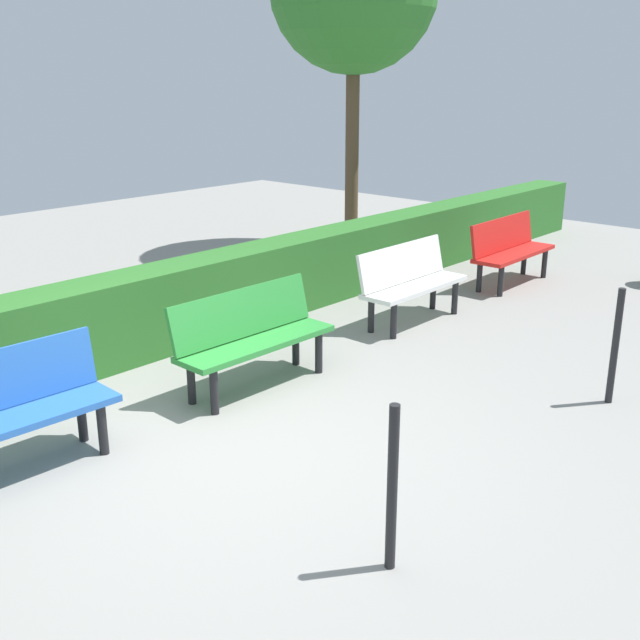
% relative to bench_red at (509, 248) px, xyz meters
% --- Properties ---
extents(ground_plane, '(20.88, 20.88, 0.00)m').
position_rel_bench_red_xyz_m(ground_plane, '(5.56, 0.67, -0.48)').
color(ground_plane, gray).
extents(bench_red, '(1.51, 0.48, 0.86)m').
position_rel_bench_red_xyz_m(bench_red, '(0.00, 0.00, 0.00)').
color(bench_red, red).
rests_on(bench_red, ground_plane).
extents(bench_white, '(1.46, 0.47, 0.86)m').
position_rel_bench_red_xyz_m(bench_white, '(2.18, -0.02, -0.00)').
color(bench_white, white).
rests_on(bench_white, ground_plane).
extents(bench_green, '(1.55, 0.50, 0.86)m').
position_rel_bench_red_xyz_m(bench_green, '(4.61, 0.03, 0.00)').
color(bench_green, '#2D8C38').
rests_on(bench_green, ground_plane).
extents(hedge_row, '(16.88, 0.52, 0.83)m').
position_rel_bench_red_xyz_m(hedge_row, '(4.53, -1.34, -0.06)').
color(hedge_row, '#2D6B28').
rests_on(hedge_row, ground_plane).
extents(railing_post_mid, '(0.06, 0.06, 1.00)m').
position_rel_bench_red_xyz_m(railing_post_mid, '(2.85, 2.54, 0.02)').
color(railing_post_mid, black).
rests_on(railing_post_mid, ground_plane).
extents(railing_post_far, '(0.06, 0.06, 1.00)m').
position_rel_bench_red_xyz_m(railing_post_far, '(5.90, 2.54, 0.02)').
color(railing_post_far, black).
rests_on(railing_post_far, ground_plane).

